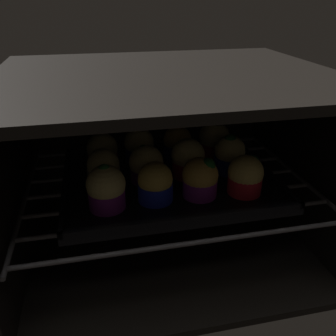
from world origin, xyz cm
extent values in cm
cube|color=black|center=(0.00, 22.00, -0.75)|extent=(59.00, 47.00, 1.50)
cube|color=black|center=(0.00, 22.00, 34.75)|extent=(59.00, 47.00, 1.50)
cube|color=black|center=(0.00, 44.75, 17.00)|extent=(59.00, 1.50, 34.00)
cube|color=black|center=(-28.75, 22.00, 17.00)|extent=(1.50, 47.00, 34.00)
cube|color=black|center=(28.75, 22.00, 17.00)|extent=(1.50, 47.00, 34.00)
cylinder|color=#4C494C|center=(0.00, 3.00, 13.60)|extent=(54.00, 0.80, 0.80)
cylinder|color=#4C494C|center=(0.00, 9.33, 13.60)|extent=(54.00, 0.80, 0.80)
cylinder|color=#4C494C|center=(0.00, 15.67, 13.60)|extent=(54.00, 0.80, 0.80)
cylinder|color=#4C494C|center=(0.00, 22.00, 13.60)|extent=(54.00, 0.80, 0.80)
cylinder|color=#4C494C|center=(0.00, 28.33, 13.60)|extent=(54.00, 0.80, 0.80)
cylinder|color=#4C494C|center=(0.00, 34.67, 13.60)|extent=(54.00, 0.80, 0.80)
cylinder|color=#4C494C|center=(0.00, 41.00, 13.60)|extent=(54.00, 0.80, 0.80)
cylinder|color=#4C494C|center=(-27.00, 22.00, 13.60)|extent=(0.80, 42.00, 0.80)
cylinder|color=#4C494C|center=(27.00, 22.00, 13.60)|extent=(0.80, 42.00, 0.80)
cube|color=black|center=(0.00, 21.77, 14.60)|extent=(39.99, 31.83, 1.20)
cube|color=black|center=(0.00, 6.26, 15.70)|extent=(39.99, 0.80, 1.00)
cube|color=black|center=(0.00, 37.29, 15.70)|extent=(39.99, 0.80, 1.00)
cube|color=black|center=(-19.60, 21.77, 15.70)|extent=(0.80, 31.83, 1.00)
cube|color=black|center=(19.60, 21.77, 15.70)|extent=(0.80, 31.83, 1.00)
cylinder|color=#7A238C|center=(-12.24, 13.35, 16.85)|extent=(6.13, 6.13, 3.29)
sphere|color=#E0CC7A|center=(-12.24, 13.35, 19.58)|extent=(6.52, 6.52, 6.52)
sphere|color=#28702D|center=(-12.29, 13.40, 22.02)|extent=(2.26, 2.26, 2.26)
cylinder|color=#1928B7|center=(-3.92, 14.00, 16.85)|extent=(6.13, 6.13, 3.29)
sphere|color=gold|center=(-3.92, 14.00, 19.28)|extent=(6.05, 6.05, 6.05)
sphere|color=#1E6023|center=(-3.39, 13.47, 20.95)|extent=(2.00, 2.00, 2.00)
cylinder|color=#7A238C|center=(4.05, 13.90, 16.85)|extent=(6.13, 6.13, 3.29)
sphere|color=gold|center=(4.05, 13.90, 19.23)|extent=(6.37, 6.37, 6.37)
sphere|color=#19511E|center=(5.12, 13.24, 21.33)|extent=(2.58, 2.58, 2.58)
cylinder|color=red|center=(12.23, 13.21, 16.85)|extent=(6.13, 6.13, 3.29)
sphere|color=#DBBC60|center=(12.23, 13.21, 19.20)|extent=(6.35, 6.35, 6.35)
sphere|color=#1E6023|center=(13.53, 13.75, 20.99)|extent=(2.34, 2.34, 2.34)
cylinder|color=silver|center=(-12.29, 21.70, 16.85)|extent=(6.13, 6.13, 3.29)
sphere|color=#E0CC7A|center=(-12.29, 21.70, 19.22)|extent=(6.02, 6.02, 6.02)
cylinder|color=#7A238C|center=(-4.29, 21.41, 16.85)|extent=(6.13, 6.13, 3.29)
sphere|color=#E0CC7A|center=(-4.29, 21.41, 19.04)|extent=(6.56, 6.56, 6.56)
sphere|color=#1E6023|center=(-4.70, 21.95, 21.46)|extent=(1.78, 1.78, 1.78)
cylinder|color=red|center=(3.93, 21.67, 16.85)|extent=(6.13, 6.13, 3.29)
sphere|color=#E0CC7A|center=(3.93, 21.67, 19.61)|extent=(6.54, 6.54, 6.54)
sphere|color=#19511E|center=(3.73, 21.72, 21.80)|extent=(1.97, 1.97, 1.97)
cylinder|color=#1928B7|center=(12.54, 21.78, 16.85)|extent=(6.13, 6.13, 3.29)
sphere|color=#E0CC7A|center=(12.54, 21.78, 19.70)|extent=(6.06, 6.06, 6.06)
sphere|color=#19511E|center=(12.36, 21.61, 21.99)|extent=(2.42, 2.42, 2.42)
cylinder|color=red|center=(-12.10, 30.05, 16.85)|extent=(6.13, 6.13, 3.29)
sphere|color=#E0CC7A|center=(-12.10, 30.05, 18.98)|extent=(6.38, 6.38, 6.38)
cylinder|color=#1928B7|center=(-4.37, 30.26, 16.85)|extent=(6.13, 6.13, 3.29)
sphere|color=#E0CC7A|center=(-4.37, 30.26, 19.46)|extent=(6.26, 6.26, 6.26)
sphere|color=#28702D|center=(-4.05, 30.84, 21.21)|extent=(2.24, 2.24, 2.24)
cylinder|color=#1928B7|center=(3.88, 30.29, 16.85)|extent=(6.13, 6.13, 3.29)
sphere|color=gold|center=(3.88, 30.29, 19.38)|extent=(6.05, 6.05, 6.05)
cylinder|color=red|center=(11.96, 29.72, 16.85)|extent=(6.13, 6.13, 3.29)
sphere|color=#E0CC7A|center=(11.96, 29.72, 19.67)|extent=(6.64, 6.64, 6.64)
camera|label=1|loc=(-12.88, -38.04, 47.79)|focal=37.70mm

